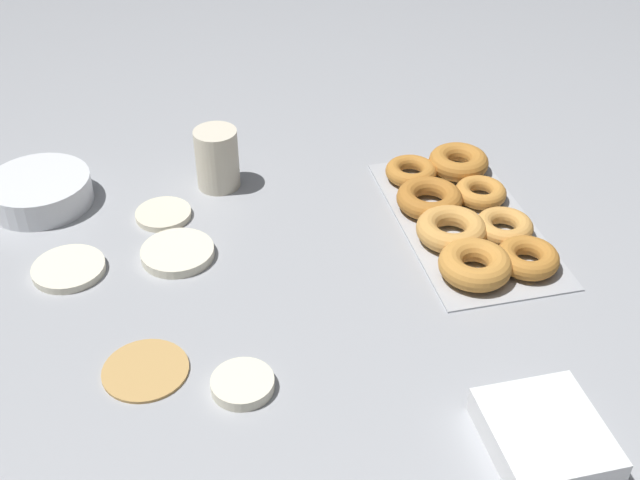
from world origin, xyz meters
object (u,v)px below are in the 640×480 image
container_stack (545,436)px  pancake_1 (145,369)px  batter_bowl (40,191)px  paper_cup (217,159)px  donut_tray (464,214)px  pancake_3 (163,214)px  pancake_0 (243,384)px  pancake_4 (69,269)px  pancake_2 (178,253)px

container_stack → pancake_1: bearing=62.9°
batter_bowl → paper_cup: (-0.01, -0.30, 0.03)m
pancake_1 → donut_tray: (0.22, -0.52, 0.01)m
donut_tray → pancake_3: bearing=74.5°
pancake_0 → donut_tray: size_ratio=0.20×
pancake_0 → batter_bowl: size_ratio=0.47×
paper_cup → pancake_4: bearing=127.0°
pancake_0 → paper_cup: paper_cup is taller
batter_bowl → container_stack: batter_bowl is taller
pancake_1 → batter_bowl: bearing=18.6°
pancake_0 → batter_bowl: bearing=28.2°
pancake_3 → container_stack: size_ratio=0.62×
paper_cup → donut_tray: bearing=-119.2°
pancake_1 → paper_cup: paper_cup is taller
paper_cup → pancake_3: bearing=126.7°
pancake_3 → pancake_4: pancake_4 is taller
pancake_3 → pancake_1: bearing=171.9°
pancake_0 → pancake_3: bearing=9.7°
pancake_4 → paper_cup: (0.19, -0.25, 0.05)m
container_stack → paper_cup: paper_cup is taller
pancake_0 → pancake_2: same height
donut_tray → batter_bowl: 0.70m
pancake_2 → paper_cup: bearing=-25.1°
pancake_1 → paper_cup: (0.42, -0.15, 0.05)m
pancake_0 → pancake_1: bearing=63.8°
pancake_0 → batter_bowl: 0.56m
pancake_0 → container_stack: size_ratio=0.55×
pancake_1 → paper_cup: bearing=-19.7°
pancake_1 → donut_tray: 0.56m
pancake_2 → container_stack: (-0.46, -0.38, 0.01)m
donut_tray → container_stack: donut_tray is taller
pancake_4 → pancake_1: bearing=-156.9°
pancake_1 → pancake_0: bearing=-116.2°
pancake_0 → pancake_1: 0.13m
batter_bowl → paper_cup: 0.30m
pancake_4 → container_stack: size_ratio=0.73×
pancake_0 → pancake_3: size_ratio=0.89×
donut_tray → batter_bowl: (0.22, 0.67, 0.01)m
container_stack → batter_bowl: bearing=41.8°
pancake_0 → pancake_4: size_ratio=0.75×
pancake_1 → batter_bowl: batter_bowl is taller
batter_bowl → container_stack: bearing=-138.2°
pancake_4 → container_stack: 0.72m
pancake_3 → pancake_0: bearing=-170.3°
pancake_1 → pancake_2: (0.23, -0.06, 0.00)m
pancake_2 → pancake_4: (-0.00, 0.16, -0.00)m
pancake_3 → paper_cup: (0.08, -0.10, 0.05)m
pancake_3 → container_stack: (-0.58, -0.40, 0.01)m
pancake_1 → donut_tray: size_ratio=0.28×
pancake_2 → donut_tray: size_ratio=0.28×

